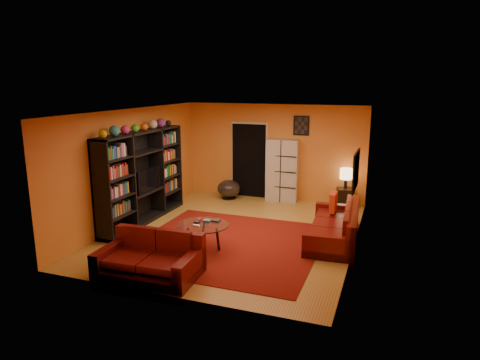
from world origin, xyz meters
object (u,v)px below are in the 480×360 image
(loveseat, at_px, (152,258))
(table_lamp, at_px, (346,174))
(sofa, at_px, (338,227))
(coffee_table, at_px, (203,227))
(storage_cabinet, at_px, (282,170))
(side_table, at_px, (345,198))
(entertainment_unit, at_px, (142,177))
(tv, at_px, (145,180))
(bowl_chair, at_px, (229,189))

(loveseat, distance_m, table_lamp, 5.79)
(sofa, xyz_separation_m, coffee_table, (-2.38, -1.39, 0.18))
(sofa, height_order, coffee_table, sofa)
(storage_cabinet, distance_m, side_table, 1.80)
(sofa, bearing_deg, storage_cabinet, 122.42)
(table_lamp, bearing_deg, storage_cabinet, 177.60)
(storage_cabinet, bearing_deg, entertainment_unit, -136.22)
(tv, distance_m, coffee_table, 2.36)
(tv, distance_m, table_lamp, 5.02)
(coffee_table, xyz_separation_m, table_lamp, (2.24, 3.85, 0.42))
(tv, xyz_separation_m, loveseat, (1.63, -2.45, -0.70))
(sofa, relative_size, storage_cabinet, 1.41)
(loveseat, distance_m, side_table, 5.76)
(entertainment_unit, height_order, tv, entertainment_unit)
(sofa, height_order, storage_cabinet, storage_cabinet)
(sofa, relative_size, coffee_table, 2.37)
(storage_cabinet, bearing_deg, sofa, -57.57)
(loveseat, xyz_separation_m, coffee_table, (0.36, 1.29, 0.18))
(entertainment_unit, bearing_deg, coffee_table, -28.74)
(entertainment_unit, distance_m, loveseat, 3.04)
(tv, distance_m, bowl_chair, 2.78)
(entertainment_unit, distance_m, storage_cabinet, 3.81)
(coffee_table, distance_m, bowl_chair, 3.72)
(tv, bearing_deg, table_lamp, -57.50)
(sofa, xyz_separation_m, loveseat, (-2.74, -2.68, -0.00))
(entertainment_unit, bearing_deg, sofa, 3.53)
(bowl_chair, xyz_separation_m, side_table, (3.13, 0.24, -0.03))
(sofa, distance_m, table_lamp, 2.53)
(entertainment_unit, xyz_separation_m, bowl_chair, (1.15, 2.49, -0.77))
(loveseat, bearing_deg, tv, 30.98)
(coffee_table, height_order, side_table, coffee_table)
(side_table, bearing_deg, table_lamp, -90.00)
(loveseat, relative_size, coffee_table, 1.70)
(bowl_chair, distance_m, table_lamp, 3.20)
(sofa, distance_m, coffee_table, 2.76)
(tv, xyz_separation_m, side_table, (4.23, 2.69, -0.73))
(entertainment_unit, relative_size, coffee_table, 3.00)
(sofa, relative_size, table_lamp, 4.53)
(entertainment_unit, relative_size, bowl_chair, 4.72)
(loveseat, relative_size, side_table, 3.40)
(sofa, distance_m, bowl_chair, 3.95)
(sofa, xyz_separation_m, table_lamp, (-0.14, 2.46, 0.59))
(tv, bearing_deg, bowl_chair, -24.10)
(tv, height_order, side_table, tv)
(coffee_table, bearing_deg, entertainment_unit, 151.26)
(sofa, bearing_deg, coffee_table, -153.24)
(loveseat, height_order, side_table, loveseat)
(tv, height_order, sofa, tv)
(tv, distance_m, storage_cabinet, 3.75)
(entertainment_unit, height_order, bowl_chair, entertainment_unit)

